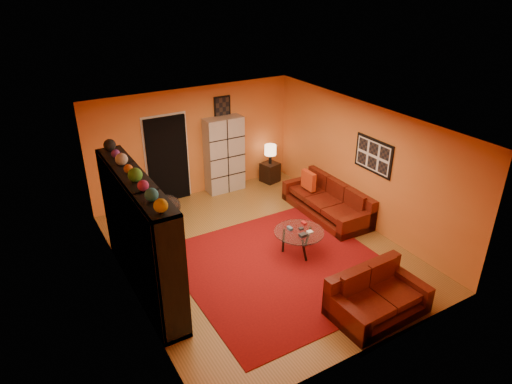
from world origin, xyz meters
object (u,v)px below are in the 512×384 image
bowl_chair (165,207)px  table_lamp (270,150)px  sofa (329,202)px  coffee_table (299,234)px  entertainment_unit (140,236)px  side_table (270,172)px  loveseat (374,296)px  storage_cabinet (224,155)px  tv (144,238)px

bowl_chair → table_lamp: bearing=9.9°
sofa → coffee_table: (-1.53, -0.98, 0.15)m
bowl_chair → table_lamp: 3.11m
entertainment_unit → side_table: bearing=32.4°
loveseat → storage_cabinet: size_ratio=0.84×
loveseat → coffee_table: 1.97m
entertainment_unit → storage_cabinet: (2.95, 2.80, -0.12)m
sofa → storage_cabinet: size_ratio=1.22×
loveseat → coffee_table: size_ratio=1.63×
loveseat → storage_cabinet: bearing=-1.5°
loveseat → bowl_chair: 4.89m
table_lamp → bowl_chair: bearing=-170.1°
sofa → bowl_chair: 3.63m
sofa → side_table: bearing=97.8°
sofa → storage_cabinet: storage_cabinet is taller
tv → entertainment_unit: bearing=75.6°
entertainment_unit → coffee_table: (2.88, -0.45, -0.61)m
coffee_table → storage_cabinet: size_ratio=0.52×
tv → bowl_chair: size_ratio=1.44×
coffee_table → table_lamp: (1.29, 3.10, 0.41)m
side_table → table_lamp: size_ratio=1.02×
entertainment_unit → sofa: bearing=6.8°
sofa → storage_cabinet: 2.78m
storage_cabinet → table_lamp: size_ratio=3.76×
table_lamp → tv: bearing=-147.1°
tv → sofa: bearing=-83.0°
side_table → entertainment_unit: bearing=-147.6°
coffee_table → side_table: size_ratio=1.91×
coffee_table → loveseat: bearing=-87.4°
loveseat → bowl_chair: loveseat is taller
tv → storage_cabinet: size_ratio=0.52×
sofa → table_lamp: 2.21m
entertainment_unit → tv: size_ratio=3.12×
storage_cabinet → bowl_chair: storage_cabinet is taller
table_lamp → sofa: bearing=-83.5°
coffee_table → side_table: side_table is taller
sofa → table_lamp: table_lamp is taller
tv → coffee_table: bearing=-98.8°
coffee_table → entertainment_unit: bearing=171.1°
loveseat → bowl_chair: (-1.82, 4.54, 0.01)m
coffee_table → storage_cabinet: bearing=88.9°
loveseat → side_table: loveseat is taller
bowl_chair → table_lamp: size_ratio=1.36×
coffee_table → side_table: 3.37m
storage_cabinet → table_lamp: bearing=-7.3°
tv → coffee_table: (2.83, -0.44, -0.56)m
sofa → table_lamp: size_ratio=4.59×
coffee_table → side_table: bearing=67.5°
entertainment_unit → loveseat: (2.97, -2.42, -0.77)m
sofa → table_lamp: bearing=97.8°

